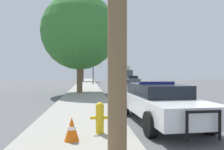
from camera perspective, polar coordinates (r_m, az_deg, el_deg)
name	(u,v)px	position (r m, az deg, el deg)	size (l,w,h in m)	color
ground_plane	(207,116)	(9.82, 23.67, -9.76)	(110.00, 110.00, 0.00)	#565659
sidewalk_left	(81,117)	(8.55, -8.13, -10.82)	(3.00, 110.00, 0.13)	#99968C
police_car	(159,101)	(7.93, 12.09, -6.78)	(2.20, 5.41, 1.44)	white
fire_hydrant	(100,117)	(5.96, -3.21, -10.81)	(0.52, 0.23, 0.83)	gold
traffic_light	(103,59)	(31.99, -2.49, 4.16)	(3.54, 0.35, 5.19)	#424247
car_background_oncoming	(132,79)	(34.90, 5.26, -1.17)	(2.00, 4.42, 1.33)	#474C51
box_truck	(122,73)	(42.76, 2.60, 0.42)	(2.95, 7.34, 3.17)	#474C51
tree_sidewalk_far	(82,55)	(44.09, -7.72, 5.22)	(3.98, 3.98, 7.28)	#4C3823
tree_sidewalk_near	(80,32)	(18.75, -8.48, 11.06)	(6.33, 6.33, 8.22)	brown
traffic_cone	(72,129)	(5.43, -10.48, -13.68)	(0.36, 0.36, 0.56)	orange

